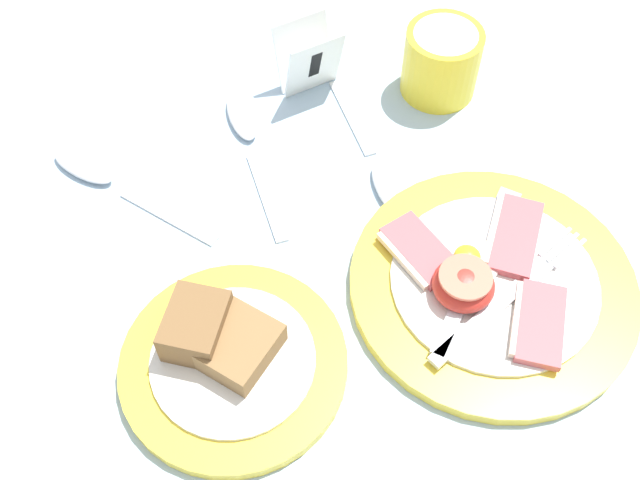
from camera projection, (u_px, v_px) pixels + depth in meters
name	position (u px, v px, depth m)	size (l,w,h in m)	color
ground_plane	(369.00, 317.00, 0.63)	(3.00, 3.00, 0.00)	#A3BCD1
breakfast_plate	(489.00, 283.00, 0.64)	(0.25, 0.25, 0.04)	yellow
bread_plate	(229.00, 357.00, 0.60)	(0.18, 0.18, 0.05)	yellow
sugar_cup	(441.00, 61.00, 0.75)	(0.08, 0.08, 0.07)	yellow
number_card	(309.00, 59.00, 0.76)	(0.06, 0.05, 0.07)	white
teaspoon_by_saucer	(105.00, 179.00, 0.71)	(0.11, 0.18, 0.01)	silver
teaspoon_near_cup	(246.00, 136.00, 0.74)	(0.05, 0.19, 0.01)	silver
teaspoon_stray	(380.00, 169.00, 0.72)	(0.05, 0.19, 0.01)	silver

